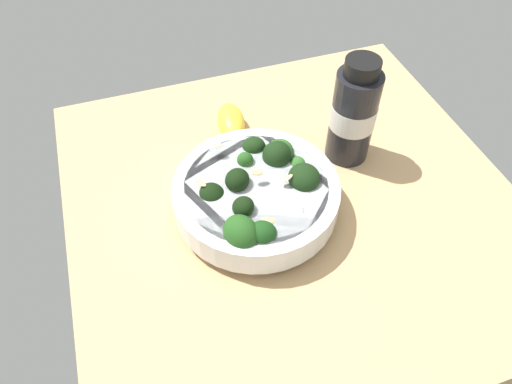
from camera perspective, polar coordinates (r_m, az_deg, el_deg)
name	(u,v)px	position (r cm, az deg, el deg)	size (l,w,h in cm)	color
ground_plane	(292,208)	(70.80, 4.29, -1.87)	(63.19, 63.19, 4.60)	tan
bowl_of_broccoli	(257,194)	(64.50, 0.14, -0.19)	(22.43, 22.43, 8.87)	white
lemon_wedge	(231,122)	(77.75, -3.00, 8.38)	(8.35, 4.30, 3.73)	yellow
bottle_tall	(353,114)	(71.14, 11.53, 9.14)	(6.65, 6.65, 16.86)	black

